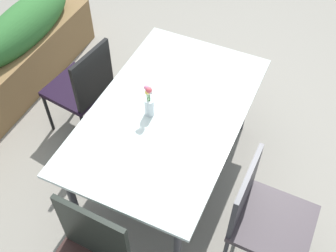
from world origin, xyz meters
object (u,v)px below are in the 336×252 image
Objects in this scene: dining_table at (168,117)px; chair_near_left at (263,214)px; chair_far_side at (83,86)px; flower_vase at (149,102)px.

chair_near_left is (-0.36, -0.82, -0.16)m from dining_table.
dining_table is 1.79× the size of chair_far_side.
dining_table is 1.80× the size of chair_near_left.
flower_vase is (-0.08, 0.10, 0.17)m from dining_table.
chair_far_side is at bearing 79.61° from dining_table.
flower_vase is (-0.23, -0.72, 0.34)m from chair_far_side.
flower_vase reaches higher than chair_far_side.
dining_table is 0.21m from flower_vase.
dining_table is 0.85m from chair_far_side.
chair_far_side is 0.83m from flower_vase.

